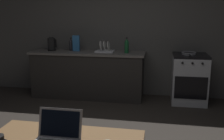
{
  "coord_description": "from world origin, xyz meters",
  "views": [
    {
      "loc": [
        0.7,
        -2.46,
        1.6
      ],
      "look_at": [
        0.1,
        0.85,
        0.86
      ],
      "focal_mm": 41.54,
      "sensor_mm": 36.0,
      "label": 1
    }
  ],
  "objects": [
    {
      "name": "dish_rack",
      "position": [
        -0.28,
        2.24,
        0.93
      ],
      "size": [
        0.34,
        0.26,
        0.21
      ],
      "color": "silver",
      "rests_on": "kitchen_counter"
    },
    {
      "name": "stove_oven",
      "position": [
        1.27,
        2.23,
        0.44
      ],
      "size": [
        0.6,
        0.62,
        0.88
      ],
      "color": "#B7BABF",
      "rests_on": "ground_plane"
    },
    {
      "name": "bottle_b",
      "position": [
        -0.97,
        2.32,
        1.0
      ],
      "size": [
        0.07,
        0.07,
        0.25
      ],
      "color": "#2D2D33",
      "rests_on": "kitchen_counter"
    },
    {
      "name": "bottle",
      "position": [
        0.13,
        2.19,
        1.02
      ],
      "size": [
        0.08,
        0.08,
        0.28
      ],
      "color": "#19592D",
      "rests_on": "kitchen_counter"
    },
    {
      "name": "frying_pan",
      "position": [
        1.23,
        2.21,
        0.91
      ],
      "size": [
        0.26,
        0.43,
        0.05
      ],
      "color": "gray",
      "rests_on": "stove_oven"
    },
    {
      "name": "cereal_box",
      "position": [
        -0.84,
        2.26,
        1.03
      ],
      "size": [
        0.13,
        0.05,
        0.3
      ],
      "color": "#3372B2",
      "rests_on": "kitchen_counter"
    },
    {
      "name": "back_wall",
      "position": [
        0.3,
        2.59,
        1.42
      ],
      "size": [
        6.4,
        0.1,
        2.84
      ],
      "primitive_type": "cube",
      "color": "#54524F",
      "rests_on": "ground_plane"
    },
    {
      "name": "kitchen_counter",
      "position": [
        -0.61,
        2.24,
        0.44
      ],
      "size": [
        2.16,
        0.64,
        0.88
      ],
      "color": "#282623",
      "rests_on": "ground_plane"
    },
    {
      "name": "electric_kettle",
      "position": [
        -1.33,
        2.24,
        1.01
      ],
      "size": [
        0.17,
        0.15,
        0.26
      ],
      "color": "black",
      "rests_on": "kitchen_counter"
    },
    {
      "name": "laptop",
      "position": [
        0.03,
        -0.92,
        0.76
      ],
      "size": [
        0.32,
        0.28,
        0.22
      ],
      "rotation": [
        0.0,
        0.0,
        -0.14
      ],
      "color": "#99999E",
      "rests_on": "dining_table"
    }
  ]
}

